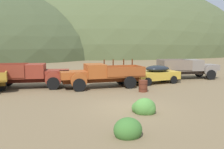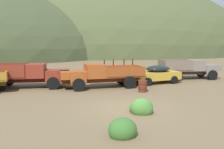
% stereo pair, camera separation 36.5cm
% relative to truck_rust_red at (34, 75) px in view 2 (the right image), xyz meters
% --- Properties ---
extents(ground_plane, '(300.00, 300.00, 0.00)m').
position_rel_truck_rust_red_xyz_m(ground_plane, '(4.32, -8.22, -1.02)').
color(ground_plane, brown).
extents(hill_far_right, '(97.63, 76.52, 47.03)m').
position_rel_truck_rust_red_xyz_m(hill_far_right, '(33.51, 62.61, -1.02)').
color(hill_far_right, '#4C5633').
rests_on(hill_far_right, ground).
extents(truck_rust_red, '(6.51, 3.43, 1.91)m').
position_rel_truck_rust_red_xyz_m(truck_rust_red, '(0.00, 0.00, 0.00)').
color(truck_rust_red, '#42140D').
rests_on(truck_rust_red, ground).
extents(truck_oxide_orange, '(6.66, 2.61, 2.16)m').
position_rel_truck_rust_red_xyz_m(truck_oxide_orange, '(4.59, -1.89, -0.00)').
color(truck_oxide_orange, '#51220D').
rests_on(truck_oxide_orange, ground).
extents(car_faded_yellow, '(4.60, 2.22, 1.57)m').
position_rel_truck_rust_red_xyz_m(car_faded_yellow, '(9.94, -1.55, -0.20)').
color(car_faded_yellow, gold).
rests_on(car_faded_yellow, ground).
extents(truck_primer_gray, '(6.13, 3.41, 1.91)m').
position_rel_truck_rust_red_xyz_m(truck_primer_gray, '(14.99, -0.44, -0.00)').
color(truck_primer_gray, '#3D322D').
rests_on(truck_primer_gray, ground).
extents(oil_drum_spare, '(0.68, 0.68, 0.85)m').
position_rel_truck_rust_red_xyz_m(oil_drum_spare, '(7.20, -4.59, -0.59)').
color(oil_drum_spare, '#5B2819').
rests_on(oil_drum_spare, ground).
extents(bush_front_right, '(1.14, 1.00, 0.93)m').
position_rel_truck_rust_red_xyz_m(bush_front_right, '(2.57, -11.86, -0.77)').
color(bush_front_right, '#3D702D').
rests_on(bush_front_right, ground).
extents(bush_front_left, '(1.15, 1.24, 0.98)m').
position_rel_truck_rust_red_xyz_m(bush_front_left, '(4.64, -9.34, -0.78)').
color(bush_front_left, '#4C8438').
rests_on(bush_front_left, ground).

